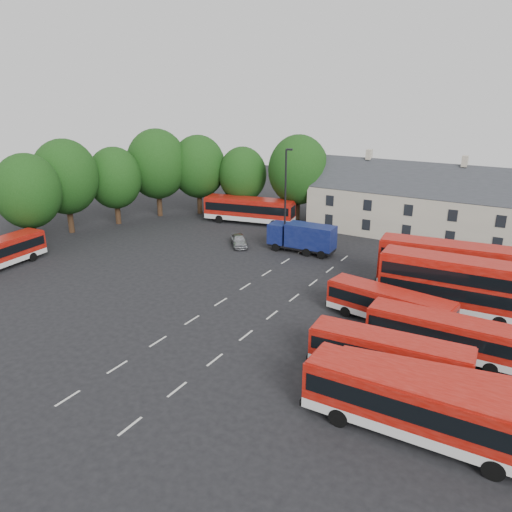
{
  "coord_description": "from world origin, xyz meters",
  "views": [
    {
      "loc": [
        22.35,
        -29.94,
        17.59
      ],
      "look_at": [
        -0.27,
        8.39,
        2.2
      ],
      "focal_mm": 35.0,
      "sensor_mm": 36.0,
      "label": 1
    }
  ],
  "objects_px": {
    "box_truck": "(302,237)",
    "silver_car": "(239,240)",
    "lamppost": "(286,198)",
    "bus_dd_south": "(454,282)",
    "bus_row_a": "(419,404)"
  },
  "relations": [
    {
      "from": "bus_dd_south",
      "to": "box_truck",
      "type": "bearing_deg",
      "value": 152.34
    },
    {
      "from": "silver_car",
      "to": "lamppost",
      "type": "xyz_separation_m",
      "value": [
        5.28,
        1.14,
        5.31
      ]
    },
    {
      "from": "bus_dd_south",
      "to": "lamppost",
      "type": "distance_m",
      "value": 20.59
    },
    {
      "from": "bus_dd_south",
      "to": "box_truck",
      "type": "height_order",
      "value": "bus_dd_south"
    },
    {
      "from": "box_truck",
      "to": "lamppost",
      "type": "relative_size",
      "value": 0.66
    },
    {
      "from": "box_truck",
      "to": "silver_car",
      "type": "relative_size",
      "value": 1.84
    },
    {
      "from": "silver_car",
      "to": "box_truck",
      "type": "bearing_deg",
      "value": -27.43
    },
    {
      "from": "bus_dd_south",
      "to": "lamppost",
      "type": "xyz_separation_m",
      "value": [
        -18.93,
        7.38,
        3.32
      ]
    },
    {
      "from": "bus_row_a",
      "to": "silver_car",
      "type": "distance_m",
      "value": 34.3
    },
    {
      "from": "bus_row_a",
      "to": "silver_car",
      "type": "bearing_deg",
      "value": 137.75
    },
    {
      "from": "bus_row_a",
      "to": "box_truck",
      "type": "distance_m",
      "value": 30.57
    },
    {
      "from": "bus_row_a",
      "to": "box_truck",
      "type": "relative_size",
      "value": 1.61
    },
    {
      "from": "bus_dd_south",
      "to": "lamppost",
      "type": "height_order",
      "value": "lamppost"
    },
    {
      "from": "bus_row_a",
      "to": "lamppost",
      "type": "distance_m",
      "value": 31.66
    },
    {
      "from": "bus_row_a",
      "to": "bus_dd_south",
      "type": "xyz_separation_m",
      "value": [
        -1.31,
        16.64,
        0.63
      ]
    }
  ]
}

